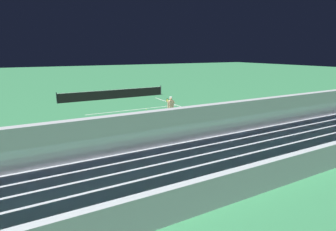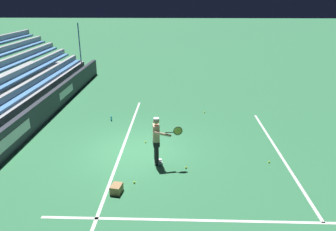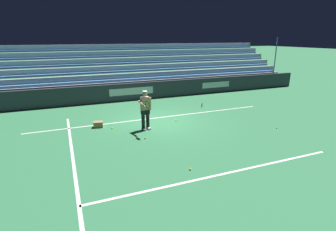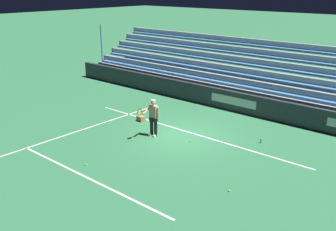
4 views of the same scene
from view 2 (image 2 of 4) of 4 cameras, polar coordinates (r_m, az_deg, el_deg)
ground_plane at (r=12.73m, az=-5.81°, el=-6.08°), size 160.00×160.00×0.00m
court_baseline_white at (r=12.81m, az=-8.04°, el=-6.01°), size 12.00×0.10×0.01m
court_sideline_white at (r=9.42m, az=16.69°, el=-17.30°), size 0.10×12.00×0.01m
court_service_line_white at (r=13.20m, az=18.73°, el=-6.12°), size 8.22×0.10×0.01m
back_wall_sponsor_board at (r=13.92m, az=-25.38°, el=-3.20°), size 25.97×0.25×1.10m
tennis_player at (r=11.37m, az=-1.92°, el=-4.33°), size 0.59×1.04×1.71m
ball_box_cardboard at (r=10.23m, az=-8.95°, el=-12.49°), size 0.45×0.37×0.26m
tennis_ball_midcourt at (r=16.74m, az=6.38°, el=0.57°), size 0.07×0.07×0.07m
tennis_ball_far_left at (r=13.32m, az=-3.93°, el=-4.64°), size 0.07×0.07×0.07m
tennis_ball_stray_back at (r=11.43m, az=3.16°, el=-9.05°), size 0.07×0.07×0.07m
tennis_ball_on_baseline at (r=12.32m, az=17.19°, el=-7.73°), size 0.07×0.07×0.07m
tennis_ball_by_box at (r=10.65m, az=-5.89°, el=-11.51°), size 0.07×0.07×0.07m
water_bottle at (r=15.82m, az=-9.84°, el=-0.50°), size 0.07×0.07×0.22m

